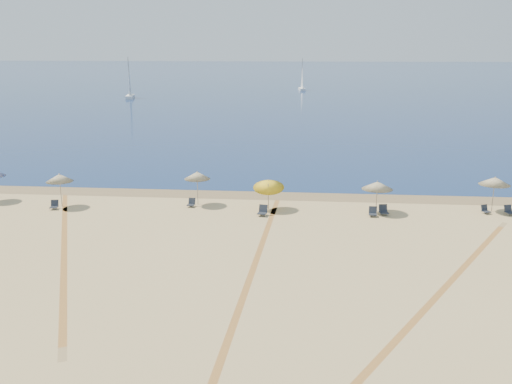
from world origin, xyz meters
TOP-DOWN VIEW (x-y plane):
  - ground at (0.00, 0.00)m, footprint 160.00×160.00m
  - ocean at (0.00, 225.00)m, footprint 500.00×500.00m
  - wet_sand at (0.00, 24.00)m, footprint 500.00×500.00m
  - umbrella_1 at (-14.49, 19.42)m, footprint 1.97×1.97m
  - umbrella_2 at (-4.48, 20.84)m, footprint 1.94×1.94m
  - umbrella_3 at (0.92, 19.98)m, footprint 2.26×2.32m
  - umbrella_4 at (8.67, 19.97)m, footprint 2.21×2.21m
  - umbrella_5 at (17.05, 20.99)m, footprint 2.18×2.18m
  - chair_1 at (-14.77, 18.75)m, footprint 0.63×0.71m
  - chair_2 at (-4.86, 20.24)m, footprint 0.59×0.67m
  - chair_3 at (0.61, 18.51)m, footprint 0.73×0.81m
  - chair_4 at (8.34, 19.02)m, footprint 0.60×0.69m
  - chair_5 at (9.13, 19.46)m, footprint 0.70×0.78m
  - chair_6 at (16.43, 20.43)m, footprint 0.69×0.73m
  - chair_7 at (18.01, 20.29)m, footprint 0.72×0.78m
  - sailboat_0 at (2.44, 132.91)m, footprint 2.06×5.76m
  - sailboat_1 at (-36.76, 106.07)m, footprint 2.85×6.38m
  - tire_tracks at (-0.27, 9.57)m, footprint 59.09×45.39m

SIDE VIEW (x-z plane):
  - ground at x=0.00m, z-range 0.00..0.00m
  - tire_tracks at x=-0.27m, z-range 0.00..0.00m
  - wet_sand at x=0.00m, z-range 0.00..0.00m
  - ocean at x=0.00m, z-range 0.01..0.01m
  - chair_6 at x=16.43m, z-range -0.04..0.57m
  - chair_2 at x=-4.86m, z-range -0.04..0.59m
  - chair_1 at x=-14.77m, z-range -0.04..0.61m
  - chair_7 at x=18.01m, z-range -0.04..0.63m
  - chair_4 at x=8.34m, z-range -0.04..0.63m
  - chair_5 at x=9.13m, z-range -0.04..0.67m
  - chair_3 at x=0.61m, z-range -0.04..0.69m
  - umbrella_3 at x=0.92m, z-range 0.68..3.17m
  - umbrella_4 at x=8.67m, z-range 0.83..3.17m
  - umbrella_1 at x=-14.49m, z-range 0.92..3.45m
  - umbrella_2 at x=-4.48m, z-range 0.95..3.55m
  - umbrella_5 at x=17.05m, z-range 0.96..3.55m
  - sailboat_0 at x=2.44m, z-range -1.66..6.74m
  - sailboat_1 at x=-36.76m, z-range -1.82..7.40m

